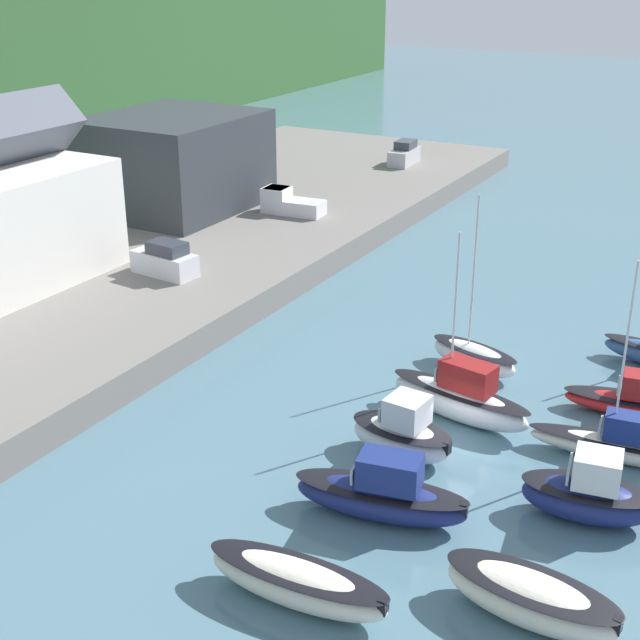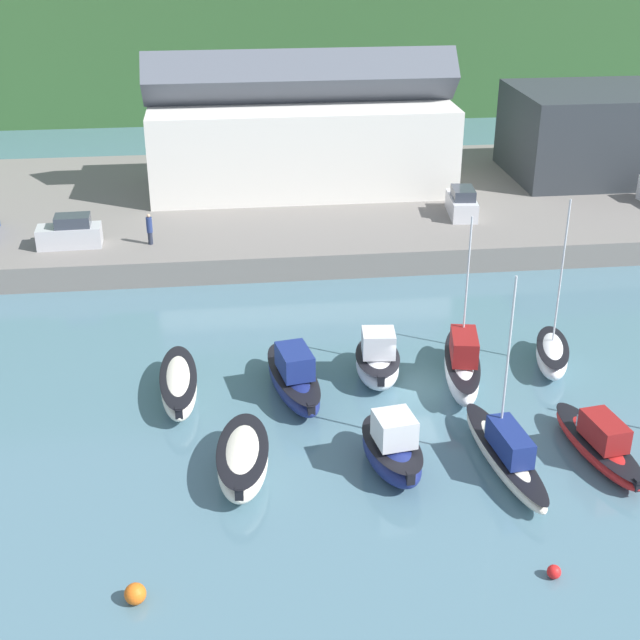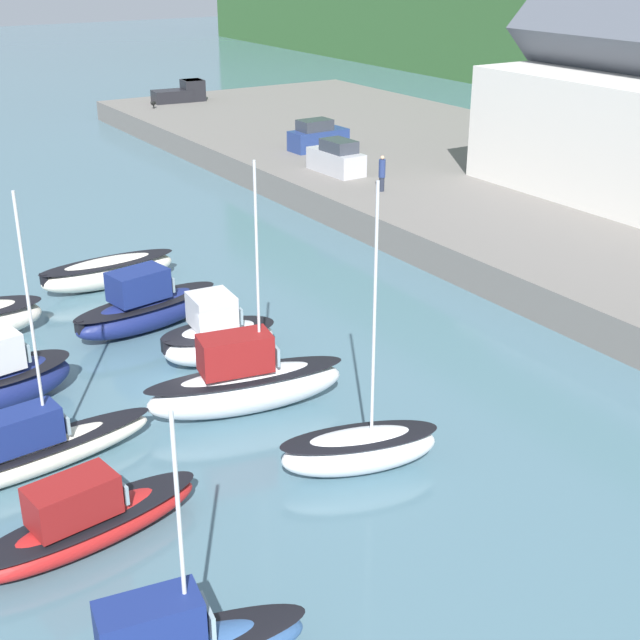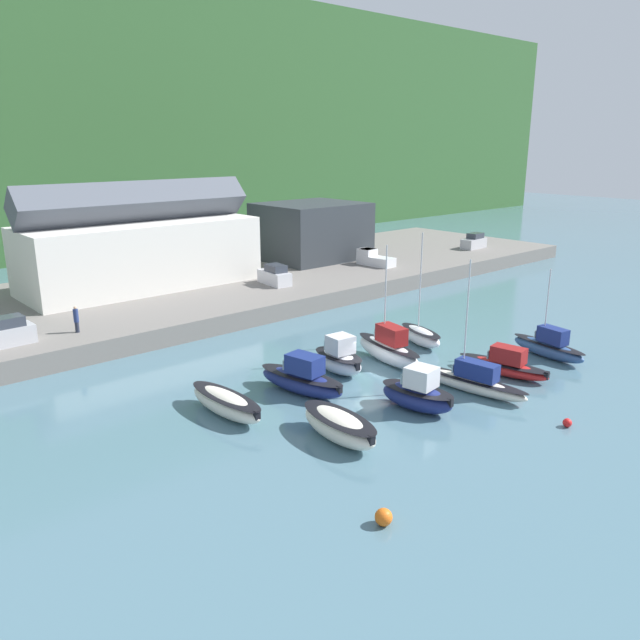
% 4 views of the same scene
% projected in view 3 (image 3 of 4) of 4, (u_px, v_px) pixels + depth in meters
% --- Properties ---
extents(ground_plane, '(320.00, 320.00, 0.00)m').
position_uv_depth(ground_plane, '(207.00, 386.00, 33.59)').
color(ground_plane, slate).
extents(moored_boat_0, '(2.11, 6.79, 1.48)m').
position_uv_depth(moored_boat_0, '(108.00, 272.00, 42.89)').
color(moored_boat_0, white).
rests_on(moored_boat_0, ground_plane).
extents(moored_boat_1, '(3.26, 7.16, 2.75)m').
position_uv_depth(moored_boat_1, '(146.00, 307.00, 38.11)').
color(moored_boat_1, navy).
rests_on(moored_boat_1, ground_plane).
extents(moored_boat_2, '(2.74, 4.88, 2.88)m').
position_uv_depth(moored_boat_2, '(218.00, 337.00, 35.15)').
color(moored_boat_2, silver).
rests_on(moored_boat_2, ground_plane).
extents(moored_boat_3, '(3.08, 7.45, 9.03)m').
position_uv_depth(moored_boat_3, '(245.00, 383.00, 31.31)').
color(moored_boat_3, silver).
rests_on(moored_boat_3, ground_plane).
extents(moored_boat_4, '(3.09, 5.42, 9.35)m').
position_uv_depth(moored_boat_4, '(360.00, 449.00, 27.93)').
color(moored_boat_4, white).
rests_on(moored_boat_4, ground_plane).
extents(moored_boat_6, '(2.99, 5.31, 2.90)m').
position_uv_depth(moored_boat_6, '(3.00, 379.00, 31.77)').
color(moored_boat_6, navy).
rests_on(moored_boat_6, ground_plane).
extents(moored_boat_7, '(2.43, 8.44, 9.04)m').
position_uv_depth(moored_boat_7, '(27.00, 452.00, 27.72)').
color(moored_boat_7, white).
rests_on(moored_boat_7, ground_plane).
extents(moored_boat_8, '(2.78, 7.08, 2.18)m').
position_uv_depth(moored_boat_8, '(85.00, 522.00, 24.44)').
color(moored_boat_8, red).
rests_on(moored_boat_8, ground_plane).
extents(parked_car_0, '(4.27, 1.96, 2.16)m').
position_uv_depth(parked_car_0, '(337.00, 159.00, 56.92)').
color(parked_car_0, '#B7B7BC').
rests_on(parked_car_0, quay_promenade).
extents(parked_car_3, '(1.94, 4.26, 2.16)m').
position_uv_depth(parked_car_3, '(318.00, 137.00, 63.20)').
color(parked_car_3, navy).
rests_on(parked_car_3, quay_promenade).
extents(pickup_truck_0, '(2.42, 4.90, 1.90)m').
position_uv_depth(pickup_truck_0, '(183.00, 92.00, 82.34)').
color(pickup_truck_0, black).
rests_on(pickup_truck_0, quay_promenade).
extents(person_on_quay, '(0.40, 0.40, 2.14)m').
position_uv_depth(person_on_quay, '(382.00, 173.00, 52.62)').
color(person_on_quay, '#232838').
rests_on(person_on_quay, quay_promenade).
extents(dog_on_quay, '(0.76, 0.79, 0.68)m').
position_uv_depth(dog_on_quay, '(153.00, 103.00, 78.92)').
color(dog_on_quay, black).
rests_on(dog_on_quay, quay_promenade).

